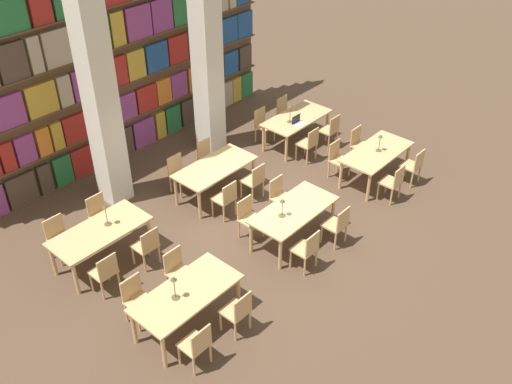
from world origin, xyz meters
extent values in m
plane|color=#4C3828|center=(0.00, 0.00, 0.00)|extent=(40.00, 40.00, 0.00)
cube|color=brown|center=(0.00, 4.12, 2.75)|extent=(9.05, 0.06, 5.50)
cube|color=brown|center=(0.00, 4.12, 0.01)|extent=(9.05, 0.35, 0.03)
cube|color=#47382D|center=(-3.01, 4.08, 0.39)|extent=(0.67, 0.20, 0.72)
cube|color=#47382D|center=(-2.44, 4.08, 0.39)|extent=(0.31, 0.20, 0.72)
cube|color=#236B38|center=(-1.98, 4.08, 0.39)|extent=(0.44, 0.20, 0.72)
cube|color=maroon|center=(-1.39, 4.08, 0.39)|extent=(0.70, 0.20, 0.72)
cube|color=#84387A|center=(-0.70, 4.08, 0.39)|extent=(0.52, 0.20, 0.72)
cube|color=#47382D|center=(-0.20, 4.08, 0.39)|extent=(0.42, 0.20, 0.72)
cube|color=#84387A|center=(0.39, 4.08, 0.39)|extent=(0.65, 0.20, 0.72)
cube|color=#B7932D|center=(0.93, 4.08, 0.39)|extent=(0.29, 0.20, 0.72)
cube|color=#236B38|center=(1.36, 4.08, 0.39)|extent=(0.48, 0.20, 0.72)
cube|color=#47382D|center=(1.96, 4.08, 0.39)|extent=(0.57, 0.20, 0.72)
cube|color=orange|center=(2.63, 4.08, 0.39)|extent=(0.66, 0.20, 0.72)
cube|color=tan|center=(3.32, 4.08, 0.39)|extent=(0.58, 0.20, 0.72)
cube|color=#B7932D|center=(3.81, 4.08, 0.39)|extent=(0.35, 0.20, 0.72)
cube|color=#236B38|center=(4.24, 4.08, 0.39)|extent=(0.47, 0.20, 0.72)
cube|color=brown|center=(0.00, 4.12, 0.93)|extent=(9.05, 0.35, 0.03)
cube|color=maroon|center=(-3.11, 4.08, 1.27)|extent=(0.28, 0.20, 0.65)
cube|color=#84387A|center=(-2.70, 4.08, 1.27)|extent=(0.43, 0.20, 0.65)
cube|color=orange|center=(-2.27, 4.08, 1.27)|extent=(0.31, 0.20, 0.65)
cube|color=#B7932D|center=(-1.93, 4.08, 1.27)|extent=(0.25, 0.20, 0.65)
cube|color=maroon|center=(-1.44, 4.08, 1.27)|extent=(0.65, 0.20, 0.65)
cube|color=#236B38|center=(-0.85, 4.08, 1.27)|extent=(0.37, 0.20, 0.65)
cube|color=#236B38|center=(-0.44, 4.08, 1.27)|extent=(0.34, 0.20, 0.65)
cube|color=#84387A|center=(0.00, 4.08, 1.27)|extent=(0.48, 0.20, 0.65)
cube|color=maroon|center=(0.60, 4.08, 1.27)|extent=(0.60, 0.20, 0.65)
cube|color=orange|center=(1.14, 4.08, 1.27)|extent=(0.45, 0.20, 0.65)
cube|color=#84387A|center=(1.65, 4.08, 1.27)|extent=(0.52, 0.20, 0.65)
cube|color=orange|center=(2.34, 4.08, 1.27)|extent=(0.70, 0.20, 0.65)
cube|color=#B7932D|center=(3.03, 4.08, 1.27)|extent=(0.52, 0.20, 0.65)
cube|color=navy|center=(3.59, 4.08, 1.27)|extent=(0.55, 0.20, 0.65)
cube|color=#47382D|center=(4.19, 4.08, 1.27)|extent=(0.48, 0.20, 0.65)
cube|color=brown|center=(0.00, 4.12, 1.85)|extent=(9.05, 0.35, 0.03)
cube|color=#84387A|center=(-2.81, 4.08, 2.21)|extent=(0.62, 0.20, 0.69)
cube|color=#B7932D|center=(-2.09, 4.08, 2.21)|extent=(0.68, 0.20, 0.69)
cube|color=tan|center=(-1.53, 4.08, 2.21)|extent=(0.31, 0.20, 0.69)
cube|color=#84387A|center=(-1.19, 4.08, 2.21)|extent=(0.27, 0.20, 0.69)
cube|color=orange|center=(-0.69, 4.08, 2.21)|extent=(0.59, 0.20, 0.69)
cube|color=maroon|center=(-0.10, 4.08, 2.21)|extent=(0.43, 0.20, 0.69)
cube|color=#B7932D|center=(0.40, 4.08, 2.21)|extent=(0.50, 0.20, 0.69)
cube|color=navy|center=(1.04, 4.08, 2.21)|extent=(0.66, 0.20, 0.69)
cube|color=maroon|center=(1.72, 4.08, 2.21)|extent=(0.62, 0.20, 0.69)
cube|color=#236B38|center=(2.35, 4.08, 2.21)|extent=(0.56, 0.20, 0.69)
cube|color=orange|center=(2.92, 4.08, 2.21)|extent=(0.52, 0.20, 0.69)
cube|color=navy|center=(3.54, 4.08, 2.21)|extent=(0.65, 0.20, 0.69)
cube|color=navy|center=(4.18, 4.08, 2.21)|extent=(0.58, 0.20, 0.69)
cube|color=brown|center=(0.00, 4.12, 2.77)|extent=(9.05, 0.35, 0.03)
cube|color=#47382D|center=(-2.49, 4.08, 3.16)|extent=(0.59, 0.20, 0.76)
cube|color=tan|center=(-2.01, 4.08, 3.16)|extent=(0.27, 0.20, 0.76)
cube|color=tan|center=(-1.49, 4.08, 3.16)|extent=(0.64, 0.20, 0.76)
cube|color=#47382D|center=(-0.93, 4.08, 3.16)|extent=(0.44, 0.20, 0.76)
cube|color=#236B38|center=(-0.44, 4.08, 3.16)|extent=(0.48, 0.20, 0.76)
cube|color=#B7932D|center=(0.03, 4.08, 3.16)|extent=(0.35, 0.20, 0.76)
cube|color=#84387A|center=(0.62, 4.08, 3.16)|extent=(0.70, 0.20, 0.76)
cube|color=#84387A|center=(1.31, 4.08, 3.16)|extent=(0.61, 0.20, 0.76)
cube|color=#236B38|center=(1.96, 4.08, 3.16)|extent=(0.61, 0.20, 0.76)
cube|color=#84387A|center=(2.68, 4.08, 3.16)|extent=(0.69, 0.20, 0.76)
cube|color=brown|center=(0.00, 4.12, 3.68)|extent=(9.05, 0.35, 0.03)
cube|color=#236B38|center=(-2.31, 4.08, 4.02)|extent=(0.66, 0.20, 0.65)
cube|color=maroon|center=(-1.68, 4.08, 4.02)|extent=(0.45, 0.20, 0.65)
cube|color=#236B38|center=(-1.26, 4.08, 4.02)|extent=(0.26, 0.20, 0.65)
cube|color=beige|center=(-1.50, 2.74, 3.00)|extent=(0.55, 0.55, 6.00)
cube|color=beige|center=(1.50, 2.74, 3.00)|extent=(0.55, 0.55, 6.00)
cube|color=tan|center=(-2.98, -1.23, 0.74)|extent=(1.86, 0.90, 0.04)
cylinder|color=tan|center=(-3.83, -1.60, 0.36)|extent=(0.07, 0.07, 0.72)
cylinder|color=tan|center=(-2.13, -1.60, 0.36)|extent=(0.07, 0.07, 0.72)
cylinder|color=tan|center=(-3.83, -0.86, 0.36)|extent=(0.07, 0.07, 0.72)
cylinder|color=tan|center=(-2.13, -0.86, 0.36)|extent=(0.07, 0.07, 0.72)
cylinder|color=tan|center=(-3.64, -1.73, 0.21)|extent=(0.04, 0.04, 0.42)
cylinder|color=tan|center=(-3.28, -1.73, 0.21)|extent=(0.04, 0.04, 0.42)
cylinder|color=tan|center=(-3.64, -2.07, 0.21)|extent=(0.04, 0.04, 0.42)
cylinder|color=tan|center=(-3.28, -2.07, 0.21)|extent=(0.04, 0.04, 0.42)
cube|color=tan|center=(-3.46, -1.90, 0.44)|extent=(0.42, 0.40, 0.04)
cube|color=tan|center=(-3.46, -2.09, 0.67)|extent=(0.40, 0.03, 0.42)
cylinder|color=tan|center=(-3.28, -0.73, 0.21)|extent=(0.04, 0.04, 0.42)
cylinder|color=tan|center=(-3.64, -0.73, 0.21)|extent=(0.04, 0.04, 0.42)
cylinder|color=tan|center=(-3.28, -0.39, 0.21)|extent=(0.04, 0.04, 0.42)
cylinder|color=tan|center=(-3.64, -0.39, 0.21)|extent=(0.04, 0.04, 0.42)
cube|color=tan|center=(-3.46, -0.56, 0.44)|extent=(0.42, 0.40, 0.04)
cube|color=tan|center=(-3.46, -0.38, 0.67)|extent=(0.40, 0.03, 0.42)
cylinder|color=tan|center=(-2.71, -1.73, 0.21)|extent=(0.04, 0.04, 0.42)
cylinder|color=tan|center=(-2.35, -1.73, 0.21)|extent=(0.04, 0.04, 0.42)
cylinder|color=tan|center=(-2.71, -2.07, 0.21)|extent=(0.04, 0.04, 0.42)
cylinder|color=tan|center=(-2.35, -2.07, 0.21)|extent=(0.04, 0.04, 0.42)
cube|color=tan|center=(-2.53, -1.90, 0.44)|extent=(0.42, 0.40, 0.04)
cube|color=tan|center=(-2.53, -2.09, 0.67)|extent=(0.40, 0.03, 0.42)
cylinder|color=tan|center=(-2.35, -0.73, 0.21)|extent=(0.04, 0.04, 0.42)
cylinder|color=tan|center=(-2.71, -0.73, 0.21)|extent=(0.04, 0.04, 0.42)
cylinder|color=tan|center=(-2.35, -0.39, 0.21)|extent=(0.04, 0.04, 0.42)
cylinder|color=tan|center=(-2.71, -0.39, 0.21)|extent=(0.04, 0.04, 0.42)
cube|color=tan|center=(-2.53, -0.56, 0.44)|extent=(0.42, 0.40, 0.04)
cube|color=tan|center=(-2.53, -0.38, 0.67)|extent=(0.40, 0.03, 0.42)
cylinder|color=brown|center=(-3.18, -1.20, 0.77)|extent=(0.14, 0.14, 0.01)
cylinder|color=brown|center=(-3.18, -1.20, 0.97)|extent=(0.02, 0.02, 0.38)
cone|color=brown|center=(-3.18, -1.20, 1.20)|extent=(0.11, 0.11, 0.07)
cube|color=tan|center=(-0.02, -1.13, 0.74)|extent=(1.86, 0.90, 0.04)
cylinder|color=tan|center=(-0.87, -1.50, 0.36)|extent=(0.07, 0.07, 0.72)
cylinder|color=tan|center=(0.83, -1.50, 0.36)|extent=(0.07, 0.07, 0.72)
cylinder|color=tan|center=(-0.87, -0.76, 0.36)|extent=(0.07, 0.07, 0.72)
cylinder|color=tan|center=(0.83, -0.76, 0.36)|extent=(0.07, 0.07, 0.72)
cylinder|color=tan|center=(-0.72, -1.63, 0.21)|extent=(0.04, 0.04, 0.42)
cylinder|color=tan|center=(-0.36, -1.63, 0.21)|extent=(0.04, 0.04, 0.42)
cylinder|color=tan|center=(-0.72, -1.97, 0.21)|extent=(0.04, 0.04, 0.42)
cylinder|color=tan|center=(-0.36, -1.97, 0.21)|extent=(0.04, 0.04, 0.42)
cube|color=tan|center=(-0.54, -1.80, 0.44)|extent=(0.42, 0.40, 0.04)
cube|color=tan|center=(-0.54, -1.99, 0.67)|extent=(0.40, 0.03, 0.42)
cylinder|color=tan|center=(-0.36, -0.63, 0.21)|extent=(0.04, 0.04, 0.42)
cylinder|color=tan|center=(-0.72, -0.63, 0.21)|extent=(0.04, 0.04, 0.42)
cylinder|color=tan|center=(-0.36, -0.29, 0.21)|extent=(0.04, 0.04, 0.42)
cylinder|color=tan|center=(-0.72, -0.29, 0.21)|extent=(0.04, 0.04, 0.42)
cube|color=tan|center=(-0.54, -0.46, 0.44)|extent=(0.42, 0.40, 0.04)
cube|color=tan|center=(-0.54, -0.28, 0.67)|extent=(0.40, 0.03, 0.42)
cylinder|color=tan|center=(0.27, -1.63, 0.21)|extent=(0.04, 0.04, 0.42)
cylinder|color=tan|center=(0.63, -1.63, 0.21)|extent=(0.04, 0.04, 0.42)
cylinder|color=tan|center=(0.27, -1.97, 0.21)|extent=(0.04, 0.04, 0.42)
cylinder|color=tan|center=(0.63, -1.97, 0.21)|extent=(0.04, 0.04, 0.42)
cube|color=tan|center=(0.45, -1.80, 0.44)|extent=(0.42, 0.40, 0.04)
cube|color=tan|center=(0.45, -1.99, 0.67)|extent=(0.40, 0.03, 0.42)
cylinder|color=tan|center=(0.63, -0.63, 0.21)|extent=(0.04, 0.04, 0.42)
cylinder|color=tan|center=(0.27, -0.63, 0.21)|extent=(0.04, 0.04, 0.42)
cylinder|color=tan|center=(0.63, -0.29, 0.21)|extent=(0.04, 0.04, 0.42)
cylinder|color=tan|center=(0.27, -0.29, 0.21)|extent=(0.04, 0.04, 0.42)
cube|color=tan|center=(0.45, -0.46, 0.44)|extent=(0.42, 0.40, 0.04)
cube|color=tan|center=(0.45, -0.28, 0.67)|extent=(0.40, 0.03, 0.42)
cylinder|color=brown|center=(-0.34, -1.10, 0.77)|extent=(0.14, 0.14, 0.01)
cylinder|color=brown|center=(-0.34, -1.10, 0.94)|extent=(0.02, 0.02, 0.32)
cone|color=brown|center=(-0.34, -1.10, 1.14)|extent=(0.11, 0.11, 0.07)
cube|color=tan|center=(2.97, -1.18, 0.74)|extent=(1.86, 0.90, 0.04)
cylinder|color=tan|center=(2.12, -1.55, 0.36)|extent=(0.07, 0.07, 0.72)
cylinder|color=tan|center=(3.82, -1.55, 0.36)|extent=(0.07, 0.07, 0.72)
cylinder|color=tan|center=(2.12, -0.81, 0.36)|extent=(0.07, 0.07, 0.72)
cylinder|color=tan|center=(3.82, -0.81, 0.36)|extent=(0.07, 0.07, 0.72)
cylinder|color=tan|center=(2.33, -1.68, 0.21)|extent=(0.04, 0.04, 0.42)
cylinder|color=tan|center=(2.69, -1.68, 0.21)|extent=(0.04, 0.04, 0.42)
cylinder|color=tan|center=(2.33, -2.02, 0.21)|extent=(0.04, 0.04, 0.42)
cylinder|color=tan|center=(2.69, -2.02, 0.21)|extent=(0.04, 0.04, 0.42)
cube|color=tan|center=(2.51, -1.85, 0.44)|extent=(0.42, 0.40, 0.04)
cube|color=tan|center=(2.51, -2.03, 0.67)|extent=(0.40, 0.03, 0.42)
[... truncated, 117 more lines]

